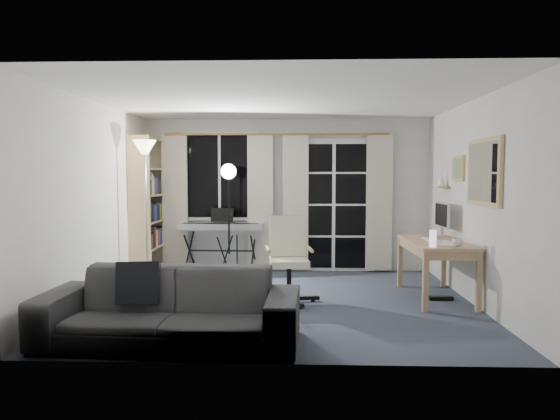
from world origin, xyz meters
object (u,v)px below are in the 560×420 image
object	(u,v)px
desk	(436,248)
sofa	(170,295)
studio_light	(229,185)
bookshelf	(146,210)
mug	(458,242)
monitor	(442,216)
torchiere_lamp	(145,169)
keyboard_piano	(221,227)
office_chair	(288,251)

from	to	relation	value
desk	sofa	size ratio (longest dim) A/B	0.58
studio_light	bookshelf	bearing A→B (deg)	153.07
mug	monitor	bearing A→B (deg)	84.19
torchiere_lamp	mug	size ratio (longest dim) A/B	17.02
bookshelf	torchiere_lamp	world-z (taller)	bookshelf
bookshelf	keyboard_piano	distance (m)	1.17
studio_light	mug	distance (m)	3.16
office_chair	studio_light	bearing A→B (deg)	122.77
keyboard_piano	sofa	size ratio (longest dim) A/B	0.57
studio_light	office_chair	bearing A→B (deg)	-57.39
bookshelf	monitor	size ratio (longest dim) A/B	4.06
torchiere_lamp	mug	distance (m)	4.11
office_chair	sofa	bearing A→B (deg)	-129.32
office_chair	sofa	distance (m)	1.94
bookshelf	sofa	world-z (taller)	bookshelf
keyboard_piano	desk	size ratio (longest dim) A/B	0.98
mug	sofa	distance (m)	3.22
bookshelf	sofa	size ratio (longest dim) A/B	0.90
torchiere_lamp	mug	world-z (taller)	torchiere_lamp
studio_light	mug	bearing A→B (deg)	-33.90
sofa	office_chair	bearing A→B (deg)	60.19
torchiere_lamp	mug	xyz separation A→B (m)	(3.87, -1.09, -0.83)
sofa	desk	bearing A→B (deg)	34.33
studio_light	sofa	bearing A→B (deg)	-100.95
studio_light	monitor	size ratio (longest dim) A/B	3.34
studio_light	desk	distance (m)	2.91
monitor	mug	bearing A→B (deg)	-96.78
studio_light	monitor	world-z (taller)	studio_light
office_chair	torchiere_lamp	bearing A→B (deg)	152.38
torchiere_lamp	sofa	world-z (taller)	torchiere_lamp
torchiere_lamp	keyboard_piano	distance (m)	1.54
monitor	mug	xyz separation A→B (m)	(-0.10, -0.95, -0.21)
keyboard_piano	bookshelf	bearing A→B (deg)	-172.52
desk	mug	bearing A→B (deg)	-79.67
desk	mug	size ratio (longest dim) A/B	11.48
torchiere_lamp	studio_light	bearing A→B (deg)	15.06
torchiere_lamp	mug	bearing A→B (deg)	-15.77
office_chair	monitor	xyz separation A→B (m)	(2.01, 0.59, 0.38)
keyboard_piano	studio_light	xyz separation A→B (m)	(0.20, -0.58, 0.66)
office_chair	sofa	world-z (taller)	office_chair
keyboard_piano	office_chair	size ratio (longest dim) A/B	1.28
studio_light	sofa	world-z (taller)	studio_light
monitor	bookshelf	bearing A→B (deg)	166.75
monitor	office_chair	bearing A→B (deg)	-164.67
bookshelf	mug	distance (m)	4.52
studio_light	monitor	xyz separation A→B (m)	(2.87, -0.44, -0.39)
desk	sofa	bearing A→B (deg)	-149.02
torchiere_lamp	monitor	world-z (taller)	torchiere_lamp
bookshelf	sofa	xyz separation A→B (m)	(1.17, -3.14, -0.54)
monitor	mug	world-z (taller)	monitor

